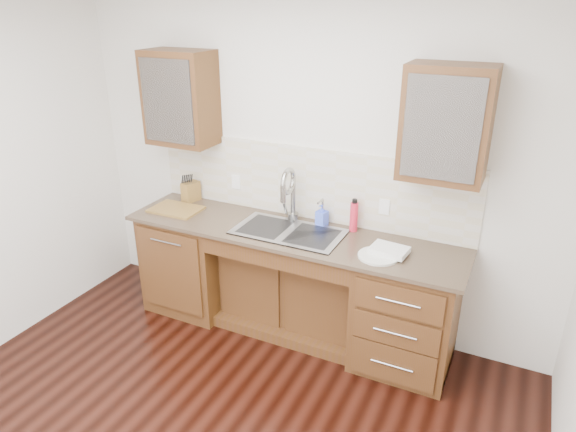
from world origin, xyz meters
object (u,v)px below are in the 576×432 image
at_px(water_bottle, 354,217).
at_px(cutting_board, 176,209).
at_px(soap_bottle, 322,215).
at_px(knife_block, 191,191).
at_px(plate, 378,256).

distance_m(water_bottle, cutting_board, 1.52).
height_order(soap_bottle, knife_block, soap_bottle).
xyz_separation_m(plate, cutting_board, (-1.79, 0.08, 0.00)).
relative_size(water_bottle, cutting_board, 0.56).
bearing_deg(plate, knife_block, 169.83).
bearing_deg(knife_block, cutting_board, -73.80).
relative_size(plate, cutting_board, 0.69).
height_order(plate, cutting_board, cutting_board).
distance_m(soap_bottle, knife_block, 1.24).
height_order(plate, knife_block, knife_block).
distance_m(water_bottle, knife_block, 1.51).
relative_size(soap_bottle, water_bottle, 0.76).
bearing_deg(plate, soap_bottle, 149.27).
bearing_deg(cutting_board, plate, -2.58).
height_order(water_bottle, plate, water_bottle).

